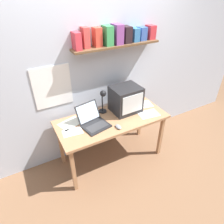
% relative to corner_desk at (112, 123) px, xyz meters
% --- Properties ---
extents(ground_plane, '(12.00, 12.00, 0.00)m').
position_rel_corner_desk_xyz_m(ground_plane, '(0.00, 0.00, -0.64)').
color(ground_plane, brown).
extents(back_wall, '(5.60, 0.24, 2.60)m').
position_rel_corner_desk_xyz_m(back_wall, '(0.00, 0.39, 0.67)').
color(back_wall, silver).
rests_on(back_wall, ground_plane).
extents(corner_desk, '(1.45, 0.64, 0.71)m').
position_rel_corner_desk_xyz_m(corner_desk, '(0.00, 0.00, 0.00)').
color(corner_desk, '#AE7A53').
rests_on(corner_desk, ground_plane).
extents(crt_monitor, '(0.39, 0.34, 0.35)m').
position_rel_corner_desk_xyz_m(crt_monitor, '(0.26, 0.09, 0.25)').
color(crt_monitor, '#232326').
rests_on(crt_monitor, corner_desk).
extents(laptop, '(0.37, 0.41, 0.24)m').
position_rel_corner_desk_xyz_m(laptop, '(-0.27, 0.01, 0.13)').
color(laptop, '#232326').
rests_on(laptop, corner_desk).
extents(desk_lamp, '(0.11, 0.14, 0.35)m').
position_rel_corner_desk_xyz_m(desk_lamp, '(-0.04, 0.17, 0.29)').
color(desk_lamp, black).
rests_on(desk_lamp, corner_desk).
extents(juice_glass, '(0.06, 0.06, 0.12)m').
position_rel_corner_desk_xyz_m(juice_glass, '(-0.21, 0.16, 0.12)').
color(juice_glass, white).
rests_on(juice_glass, corner_desk).
extents(computer_mouse, '(0.06, 0.11, 0.03)m').
position_rel_corner_desk_xyz_m(computer_mouse, '(-0.03, -0.21, 0.08)').
color(computer_mouse, gray).
rests_on(computer_mouse, corner_desk).
extents(loose_paper_near_laptop, '(0.25, 0.17, 0.00)m').
position_rel_corner_desk_xyz_m(loose_paper_near_laptop, '(-0.55, -0.03, 0.07)').
color(loose_paper_near_laptop, silver).
rests_on(loose_paper_near_laptop, corner_desk).
extents(open_notebook, '(0.29, 0.21, 0.00)m').
position_rel_corner_desk_xyz_m(open_notebook, '(0.48, -0.15, 0.07)').
color(open_notebook, white).
rests_on(open_notebook, corner_desk).
extents(loose_paper_near_monitor, '(0.25, 0.23, 0.00)m').
position_rel_corner_desk_xyz_m(loose_paper_near_monitor, '(0.58, 0.08, 0.07)').
color(loose_paper_near_monitor, silver).
rests_on(loose_paper_near_monitor, corner_desk).
extents(printed_handout, '(0.32, 0.26, 0.00)m').
position_rel_corner_desk_xyz_m(printed_handout, '(-0.52, 0.16, 0.07)').
color(printed_handout, silver).
rests_on(printed_handout, corner_desk).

